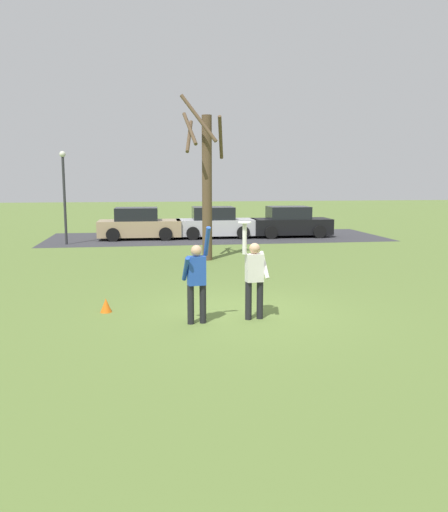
# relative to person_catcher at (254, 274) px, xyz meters

# --- Properties ---
(ground_plane) EXTENTS (120.00, 120.00, 0.00)m
(ground_plane) POSITION_rel_person_catcher_xyz_m (-0.19, 0.52, -0.98)
(ground_plane) COLOR olive
(person_catcher) EXTENTS (0.56, 0.49, 2.08)m
(person_catcher) POSITION_rel_person_catcher_xyz_m (0.00, 0.00, 0.00)
(person_catcher) COLOR black
(person_catcher) RESTS_ON ground_plane
(person_defender) EXTENTS (0.58, 0.49, 2.04)m
(person_defender) POSITION_rel_person_catcher_xyz_m (-1.25, -0.16, -0.00)
(person_defender) COLOR black
(person_defender) RESTS_ON ground_plane
(frisbee_disc) EXTENTS (0.28, 0.28, 0.02)m
(frisbee_disc) POSITION_rel_person_catcher_xyz_m (-0.22, -0.03, 1.11)
(frisbee_disc) COLOR white
(frisbee_disc) RESTS_ON person_catcher
(parked_car_tan) EXTENTS (4.13, 2.09, 1.59)m
(parked_car_tan) POSITION_rel_person_catcher_xyz_m (-2.62, 15.69, -0.25)
(parked_car_tan) COLOR tan
(parked_car_tan) RESTS_ON ground_plane
(parked_car_silver) EXTENTS (4.13, 2.09, 1.59)m
(parked_car_silver) POSITION_rel_person_catcher_xyz_m (1.28, 15.77, -0.25)
(parked_car_silver) COLOR #BCBCC1
(parked_car_silver) RESTS_ON ground_plane
(parked_car_black) EXTENTS (4.13, 2.09, 1.59)m
(parked_car_black) POSITION_rel_person_catcher_xyz_m (5.24, 15.62, -0.25)
(parked_car_black) COLOR black
(parked_car_black) RESTS_ON ground_plane
(parking_strip) EXTENTS (17.27, 6.40, 0.01)m
(parking_strip) POSITION_rel_person_catcher_xyz_m (1.38, 15.96, -0.98)
(parking_strip) COLOR #38383D
(parking_strip) RESTS_ON ground_plane
(bare_tree_tall) EXTENTS (1.66, 1.80, 5.94)m
(bare_tree_tall) POSITION_rel_person_catcher_xyz_m (-0.06, 8.32, 1.96)
(bare_tree_tall) COLOR brown
(bare_tree_tall) RESTS_ON ground_plane
(lamppost_by_lot) EXTENTS (0.28, 0.28, 4.26)m
(lamppost_by_lot) POSITION_rel_person_catcher_xyz_m (-5.94, 13.96, 1.60)
(lamppost_by_lot) COLOR #2D2D33
(lamppost_by_lot) RESTS_ON ground_plane
(field_cone_orange) EXTENTS (0.26, 0.26, 0.32)m
(field_cone_orange) POSITION_rel_person_catcher_xyz_m (-3.20, 1.06, -0.82)
(field_cone_orange) COLOR orange
(field_cone_orange) RESTS_ON ground_plane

